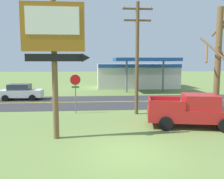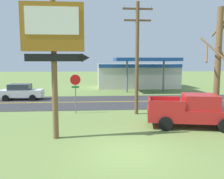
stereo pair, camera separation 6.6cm
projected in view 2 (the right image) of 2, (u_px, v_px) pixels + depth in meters
ground_plane at (126, 153)px, 9.85m from camera, size 180.00×180.00×0.00m
road_asphalt at (108, 102)px, 22.72m from camera, size 140.00×8.00×0.02m
road_centre_line at (108, 102)px, 22.72m from camera, size 126.00×0.20×0.01m
motel_sign at (54, 42)px, 11.17m from camera, size 3.24×0.54×6.96m
stop_sign at (75, 87)px, 17.39m from camera, size 0.80×0.08×2.95m
utility_pole at (137, 55)px, 16.90m from camera, size 2.18×0.26×8.12m
bare_tree at (218, 62)px, 15.51m from camera, size 1.86×2.24×7.43m
gas_station at (137, 75)px, 35.68m from camera, size 12.00×11.50×4.40m
pickup_red_parked_on_lawn at (193, 111)px, 13.84m from camera, size 5.49×3.00×1.96m
car_white_near_lane at (21, 92)px, 23.94m from camera, size 4.20×2.00×1.64m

